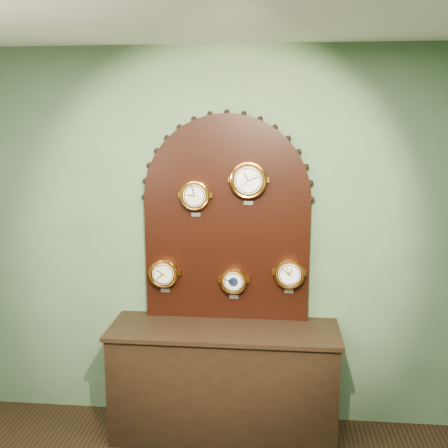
# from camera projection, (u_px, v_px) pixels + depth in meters

# --- Properties ---
(wall_back) EXTENTS (4.00, 0.00, 4.00)m
(wall_back) POSITION_uv_depth(u_px,v_px,m) (227.00, 241.00, 3.94)
(wall_back) COLOR #4C6B49
(wall_back) RESTS_ON ground
(shop_counter) EXTENTS (1.60, 0.50, 0.80)m
(shop_counter) POSITION_uv_depth(u_px,v_px,m) (224.00, 383.00, 3.87)
(shop_counter) COLOR black
(shop_counter) RESTS_ON ground_plane
(display_board) EXTENTS (1.26, 0.06, 1.53)m
(display_board) POSITION_uv_depth(u_px,v_px,m) (227.00, 212.00, 3.84)
(display_board) COLOR black
(display_board) RESTS_ON shop_counter
(roman_clock) EXTENTS (0.22, 0.08, 0.27)m
(roman_clock) POSITION_uv_depth(u_px,v_px,m) (195.00, 195.00, 3.78)
(roman_clock) COLOR orange
(roman_clock) RESTS_ON display_board
(arabic_clock) EXTENTS (0.26, 0.08, 0.31)m
(arabic_clock) POSITION_uv_depth(u_px,v_px,m) (248.00, 180.00, 3.72)
(arabic_clock) COLOR orange
(arabic_clock) RESTS_ON display_board
(hygrometer) EXTENTS (0.21, 0.08, 0.27)m
(hygrometer) POSITION_uv_depth(u_px,v_px,m) (164.00, 273.00, 3.91)
(hygrometer) COLOR orange
(hygrometer) RESTS_ON display_board
(barometer) EXTENTS (0.19, 0.08, 0.25)m
(barometer) POSITION_uv_depth(u_px,v_px,m) (234.00, 281.00, 3.87)
(barometer) COLOR orange
(barometer) RESTS_ON display_board
(tide_clock) EXTENTS (0.22, 0.08, 0.27)m
(tide_clock) POSITION_uv_depth(u_px,v_px,m) (290.00, 274.00, 3.82)
(tide_clock) COLOR orange
(tide_clock) RESTS_ON display_board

